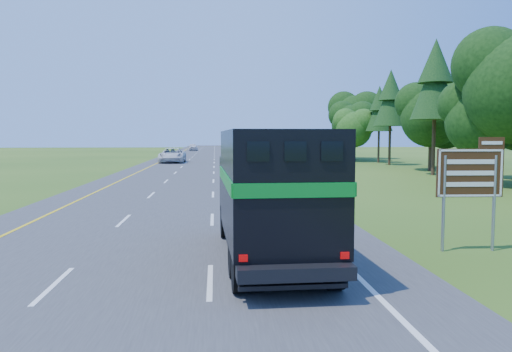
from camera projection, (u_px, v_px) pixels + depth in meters
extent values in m
plane|color=#2A4F15|center=(116.00, 315.00, 9.88)|extent=(300.00, 300.00, 0.00)
cube|color=#38383A|center=(199.00, 166.00, 59.55)|extent=(15.00, 260.00, 0.04)
cube|color=yellow|center=(152.00, 166.00, 59.10)|extent=(0.15, 260.00, 0.01)
cube|color=white|center=(245.00, 165.00, 60.00)|extent=(0.15, 260.00, 0.01)
cylinder|color=black|center=(226.00, 221.00, 17.22)|extent=(0.39, 1.14, 1.13)
cylinder|color=black|center=(287.00, 220.00, 17.46)|extent=(0.39, 1.14, 1.13)
cylinder|color=black|center=(236.00, 255.00, 12.35)|extent=(0.39, 1.14, 1.13)
cylinder|color=black|center=(321.00, 252.00, 12.59)|extent=(0.39, 1.14, 1.13)
cylinder|color=black|center=(240.00, 268.00, 11.13)|extent=(0.39, 1.14, 1.13)
cylinder|color=black|center=(334.00, 265.00, 11.37)|extent=(0.39, 1.14, 1.13)
cube|color=black|center=(270.00, 236.00, 14.08)|extent=(2.70, 8.26, 0.29)
cube|color=black|center=(257.00, 185.00, 17.14)|extent=(2.56, 1.92, 1.95)
cube|color=black|center=(254.00, 169.00, 18.03)|extent=(2.25, 0.13, 0.61)
cube|color=black|center=(274.00, 184.00, 13.25)|extent=(2.73, 6.01, 2.82)
cube|color=#067B1D|center=(295.00, 190.00, 10.28)|extent=(2.56, 0.12, 0.31)
cube|color=#067B1D|center=(225.00, 179.00, 13.09)|extent=(0.22, 5.94, 0.31)
cube|color=#067B1D|center=(322.00, 178.00, 13.38)|extent=(0.22, 5.94, 0.31)
cube|color=black|center=(258.00, 151.00, 10.13)|extent=(0.46, 0.05, 0.41)
cube|color=black|center=(295.00, 151.00, 10.21)|extent=(0.46, 0.05, 0.41)
cube|color=black|center=(332.00, 151.00, 10.30)|extent=(0.46, 0.05, 0.41)
cube|color=black|center=(293.00, 287.00, 10.56)|extent=(2.36, 0.19, 0.10)
cube|color=#B20505|center=(243.00, 258.00, 10.27)|extent=(0.19, 0.05, 0.14)
cube|color=#B20505|center=(345.00, 256.00, 10.51)|extent=(0.19, 0.05, 0.14)
imported|color=silver|center=(172.00, 155.00, 65.89)|extent=(3.26, 7.01, 1.94)
imported|color=silver|center=(193.00, 147.00, 119.55)|extent=(2.36, 5.21, 1.73)
cylinder|color=gray|center=(444.00, 204.00, 15.22)|extent=(0.10, 0.10, 2.96)
cylinder|color=gray|center=(494.00, 203.00, 15.29)|extent=(0.10, 0.10, 2.96)
cube|color=#3D200D|center=(470.00, 173.00, 15.18)|extent=(2.07, 0.13, 1.48)
cube|color=#3D200D|center=(492.00, 143.00, 15.14)|extent=(0.79, 0.09, 0.35)
cube|color=white|center=(470.00, 173.00, 15.15)|extent=(1.97, 0.08, 1.42)
cube|color=orange|center=(317.00, 185.00, 31.09)|extent=(0.07, 0.04, 1.01)
cube|color=white|center=(317.00, 180.00, 31.07)|extent=(0.08, 0.05, 0.11)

